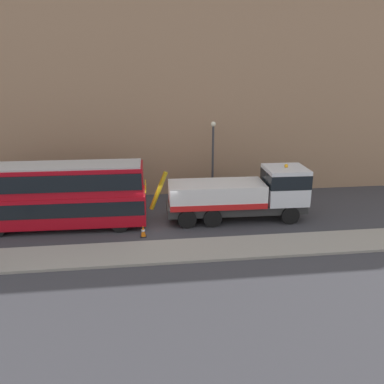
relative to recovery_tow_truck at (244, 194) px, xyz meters
The scene contains 7 objects.
ground_plane 5.92m from the recovery_tow_truck, behind, with size 120.00×120.00×0.00m, color #38383D.
near_kerb 7.35m from the recovery_tow_truck, 142.19° to the right, with size 60.00×2.80×0.15m, color gray.
building_facade 10.72m from the recovery_tow_truck, 130.69° to the left, with size 60.00×1.50×16.00m.
recovery_tow_truck is the anchor object (origin of this frame).
double_decker_bus 11.83m from the recovery_tow_truck, behind, with size 11.10×2.81×4.06m.
traffic_cone_near_bus 7.00m from the recovery_tow_truck, 162.57° to the right, with size 0.36×0.36×0.72m.
street_lamp 4.87m from the recovery_tow_truck, 106.18° to the left, with size 0.36×0.36×5.83m.
Camera 1 is at (-0.85, -24.36, 9.89)m, focal length 38.22 mm.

